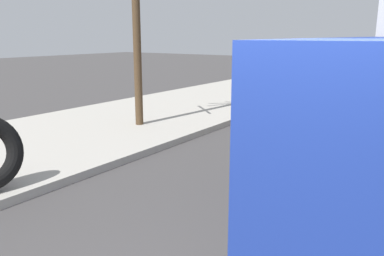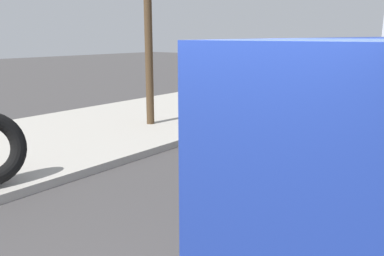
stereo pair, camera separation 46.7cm
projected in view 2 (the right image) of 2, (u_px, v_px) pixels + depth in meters
bare_tree at (148, 5)px, 9.76m from camera, size 1.50×1.44×5.63m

